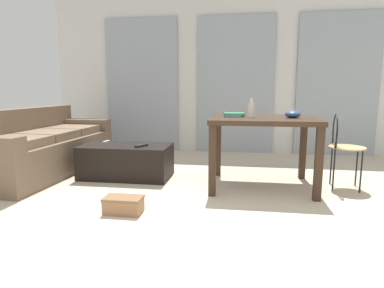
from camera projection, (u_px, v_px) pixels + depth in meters
name	position (u px, v px, depth m)	size (l,w,h in m)	color
ground_plane	(230.00, 188.00, 3.53)	(8.43, 8.43, 0.00)	beige
wall_back	(236.00, 74.00, 5.42)	(6.27, 0.10, 2.63)	silver
curtains	(235.00, 86.00, 5.37)	(4.46, 0.03, 2.24)	#99A3AD
couch	(41.00, 148.00, 4.13)	(0.97, 2.13, 0.81)	brown
coffee_table	(126.00, 161.00, 3.93)	(1.06, 0.56, 0.40)	black
craft_table	(263.00, 127.00, 3.47)	(1.11, 0.90, 0.76)	#382619
wire_chair	(341.00, 142.00, 3.45)	(0.37, 0.39, 0.80)	tan
bottle_near	(251.00, 110.00, 3.40)	(0.07, 0.07, 0.20)	beige
bowl	(293.00, 114.00, 3.38)	(0.16, 0.16, 0.08)	#2D4C7A
book_stack	(234.00, 115.00, 3.57)	(0.24, 0.30, 0.04)	#4C4C51
scissors	(286.00, 116.00, 3.63)	(0.09, 0.11, 0.00)	#9EA0A5
tv_remote_primary	(142.00, 146.00, 3.78)	(0.05, 0.17, 0.03)	#232326
tv_remote_secondary	(106.00, 142.00, 4.09)	(0.04, 0.15, 0.02)	#B7B7B2
shoebox	(123.00, 205.00, 2.79)	(0.33, 0.19, 0.14)	#996B47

